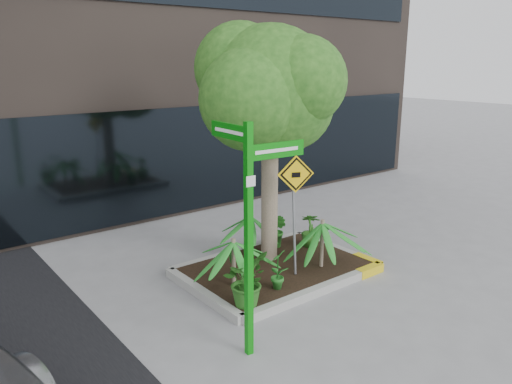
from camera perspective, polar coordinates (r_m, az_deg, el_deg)
ground at (r=8.97m, az=2.60°, el=-10.17°), size 80.00×80.00×0.00m
planter at (r=9.25m, az=2.59°, el=-8.67°), size 3.35×2.36×0.15m
tree at (r=8.87m, az=1.57°, el=11.38°), size 2.97×2.64×4.46m
palm_front at (r=8.98m, az=7.62°, el=-3.51°), size 1.00×1.00×1.11m
palm_left at (r=8.19m, az=-2.60°, el=-5.70°), size 0.92×0.92×1.03m
palm_back at (r=9.70m, az=-0.62°, el=-2.79°), size 0.84×0.84×0.94m
shrub_a at (r=7.70m, az=-1.20°, el=-10.09°), size 1.00×1.00×0.79m
shrub_b at (r=10.08m, az=6.29°, el=-4.33°), size 0.54×0.54×0.69m
shrub_c at (r=8.23m, az=2.49°, el=-8.73°), size 0.49×0.49×0.70m
shrub_d at (r=9.97m, az=2.41°, el=-4.39°), size 0.45×0.45×0.72m
street_sign_post at (r=6.26m, az=-0.71°, el=-2.62°), size 0.92×0.91×3.09m
cattle_sign at (r=8.51m, az=4.48°, el=-0.29°), size 0.60×0.30×2.10m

